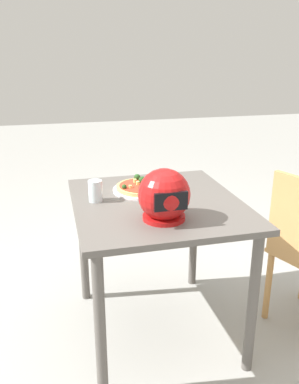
% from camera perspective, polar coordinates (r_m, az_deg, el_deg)
% --- Properties ---
extents(ground_plane, '(14.00, 14.00, 0.00)m').
position_cam_1_polar(ground_plane, '(2.40, 0.97, -18.75)').
color(ground_plane, '#9E9E99').
extents(dining_table, '(0.83, 0.92, 0.77)m').
position_cam_1_polar(dining_table, '(2.06, 1.07, -4.12)').
color(dining_table, '#5B5651').
rests_on(dining_table, ground).
extents(pizza_plate, '(0.32, 0.32, 0.01)m').
position_cam_1_polar(pizza_plate, '(2.16, -1.02, 0.34)').
color(pizza_plate, white).
rests_on(pizza_plate, dining_table).
extents(pizza, '(0.28, 0.28, 0.05)m').
position_cam_1_polar(pizza, '(2.16, -0.98, 0.85)').
color(pizza, tan).
rests_on(pizza, pizza_plate).
extents(motorcycle_helmet, '(0.23, 0.23, 0.23)m').
position_cam_1_polar(motorcycle_helmet, '(1.76, 2.10, -0.56)').
color(motorcycle_helmet, '#B21414').
rests_on(motorcycle_helmet, dining_table).
extents(drinking_glass, '(0.07, 0.07, 0.11)m').
position_cam_1_polar(drinking_glass, '(2.02, -7.70, 0.15)').
color(drinking_glass, silver).
rests_on(drinking_glass, dining_table).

